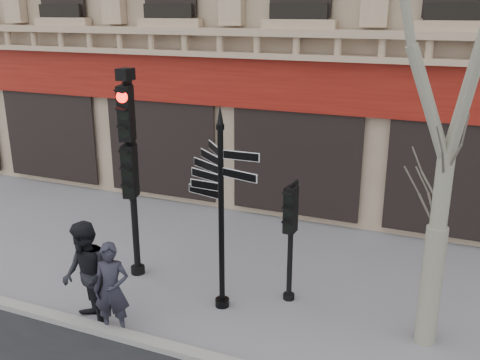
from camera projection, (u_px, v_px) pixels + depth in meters
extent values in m
plane|color=slate|center=(215.00, 311.00, 9.99)|extent=(80.00, 80.00, 0.00)
cube|color=gray|center=(179.00, 351.00, 8.74)|extent=(80.00, 0.25, 0.12)
cube|color=#690F0A|center=(298.00, 85.00, 13.17)|extent=(28.00, 0.25, 1.30)
cube|color=#9D8266|center=(296.00, 45.00, 12.67)|extent=(28.00, 0.35, 0.74)
cylinder|color=black|center=(221.00, 222.00, 9.65)|extent=(0.10, 0.10, 3.43)
cylinder|color=black|center=(222.00, 302.00, 10.15)|extent=(0.27, 0.27, 0.15)
cone|color=black|center=(220.00, 114.00, 9.04)|extent=(0.11, 0.11, 0.34)
cylinder|color=black|center=(132.00, 185.00, 10.84)|extent=(0.14, 0.14, 3.97)
cylinder|color=black|center=(138.00, 270.00, 11.42)|extent=(0.29, 0.29, 0.16)
cube|color=black|center=(131.00, 170.00, 10.74)|extent=(0.55, 0.45, 1.08)
cube|color=black|center=(128.00, 113.00, 10.38)|extent=(0.55, 0.45, 1.08)
sphere|color=#FF0C05|center=(127.00, 98.00, 10.29)|extent=(0.23, 0.23, 0.23)
cube|color=black|center=(125.00, 74.00, 10.16)|extent=(0.32, 0.37, 0.23)
cylinder|color=black|center=(290.00, 245.00, 10.07)|extent=(0.11, 0.11, 2.31)
cylinder|color=black|center=(289.00, 296.00, 10.40)|extent=(0.24, 0.24, 0.13)
cube|color=black|center=(291.00, 209.00, 9.85)|extent=(0.40, 0.30, 0.88)
cylinder|color=gray|center=(431.00, 286.00, 8.77)|extent=(0.34, 0.34, 2.10)
cylinder|color=gray|center=(442.00, 193.00, 8.28)|extent=(0.27, 0.27, 1.34)
imported|color=#21212C|center=(112.00, 290.00, 9.08)|extent=(0.71, 0.58, 1.69)
imported|color=black|center=(86.00, 276.00, 9.25)|extent=(1.21, 1.17, 1.96)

